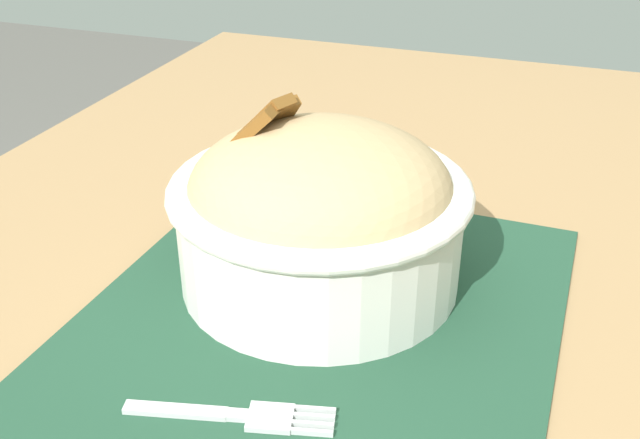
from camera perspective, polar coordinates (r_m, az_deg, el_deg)
name	(u,v)px	position (r m, az deg, el deg)	size (l,w,h in m)	color
table	(314,399)	(0.56, -0.44, -13.46)	(1.35, 0.80, 0.75)	#99754C
placemat	(316,327)	(0.51, -0.31, -8.16)	(0.39, 0.32, 0.00)	#1E422D
bowl	(320,209)	(0.53, -0.04, 0.84)	(0.26, 0.26, 0.13)	silver
fork	(239,415)	(0.45, -6.18, -14.56)	(0.04, 0.12, 0.00)	silver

